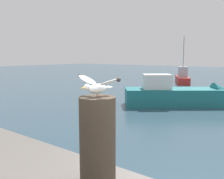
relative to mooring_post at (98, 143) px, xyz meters
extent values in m
cylinder|color=#382D23|center=(0.00, 0.00, 0.00)|extent=(0.39, 0.39, 1.00)
cylinder|color=#C66E60|center=(-0.02, 0.01, 0.52)|extent=(0.01, 0.01, 0.04)
cylinder|color=#C66E60|center=(0.02, 0.01, 0.52)|extent=(0.01, 0.01, 0.04)
ellipsoid|color=white|center=(0.00, 0.00, 0.58)|extent=(0.13, 0.24, 0.10)
sphere|color=white|center=(-0.02, -0.13, 0.61)|extent=(0.06, 0.06, 0.06)
cone|color=gold|center=(-0.03, -0.18, 0.61)|extent=(0.03, 0.05, 0.02)
cube|color=white|center=(0.02, 0.14, 0.59)|extent=(0.09, 0.08, 0.01)
ellipsoid|color=white|center=(-0.18, 0.04, 0.67)|extent=(0.28, 0.16, 0.10)
sphere|color=#252525|center=(-0.30, 0.06, 0.70)|extent=(0.04, 0.04, 0.04)
ellipsoid|color=white|center=(0.18, -0.02, 0.67)|extent=(0.28, 0.16, 0.10)
sphere|color=#252525|center=(0.30, -0.04, 0.70)|extent=(0.04, 0.04, 0.04)
cube|color=#B72D28|center=(-7.76, 21.36, -1.37)|extent=(2.80, 4.04, 0.64)
cone|color=#B72D28|center=(-8.80, 23.38, -1.34)|extent=(1.32, 1.32, 0.98)
cube|color=#B2B2B7|center=(-7.62, 21.09, -0.58)|extent=(1.22, 1.31, 0.95)
cylinder|color=#A5A5A8|center=(-7.62, 21.09, 1.29)|extent=(0.08, 0.08, 2.80)
cube|color=#1E7075|center=(-3.82, 10.43, -1.24)|extent=(4.87, 4.33, 0.90)
cube|color=white|center=(-4.49, 9.89, -0.42)|extent=(1.75, 1.70, 0.76)
camera|label=1|loc=(1.70, -1.94, 0.92)|focal=40.42mm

